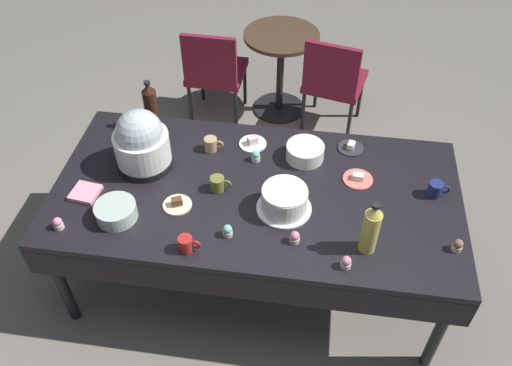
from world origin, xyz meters
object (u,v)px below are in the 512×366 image
at_px(cupcake_lemon, 227,231).
at_px(coffee_mug_red, 186,244).
at_px(maroon_chair_left, 214,70).
at_px(frosted_layer_cake, 284,200).
at_px(dessert_plate_coral, 358,178).
at_px(cupcake_rose, 58,224).
at_px(soda_bottle_ginger_ale, 371,229).
at_px(dessert_plate_white, 253,143).
at_px(slow_cooker, 141,142).
at_px(cupcake_berry, 458,245).
at_px(cupcake_mint, 256,156).
at_px(dessert_plate_charcoal, 351,147).
at_px(round_cafe_table, 281,59).
at_px(potluck_table, 256,197).
at_px(glass_salad_bowl, 116,211).
at_px(coffee_mug_tan, 211,144).
at_px(ceramic_snack_bowl, 305,152).
at_px(cupcake_cocoa, 295,237).
at_px(maroon_chair_right, 333,79).
at_px(soda_bottle_cola, 151,106).
at_px(cupcake_vanilla, 346,262).
at_px(dessert_plate_cream, 177,204).
at_px(coffee_mug_olive, 218,184).
at_px(coffee_mug_navy, 436,189).

height_order(cupcake_lemon, coffee_mug_red, coffee_mug_red).
height_order(cupcake_lemon, maroon_chair_left, maroon_chair_left).
height_order(frosted_layer_cake, dessert_plate_coral, frosted_layer_cake).
height_order(cupcake_rose, maroon_chair_left, maroon_chair_left).
relative_size(cupcake_rose, maroon_chair_left, 0.08).
xyz_separation_m(cupcake_rose, soda_bottle_ginger_ale, (1.53, 0.09, 0.11)).
bearing_deg(dessert_plate_white, soda_bottle_ginger_ale, -46.22).
bearing_deg(slow_cooker, cupcake_berry, -12.72).
xyz_separation_m(dessert_plate_white, cupcake_mint, (0.04, -0.14, 0.02)).
bearing_deg(dessert_plate_charcoal, round_cafe_table, 112.50).
distance_m(slow_cooker, dessert_plate_charcoal, 1.20).
relative_size(potluck_table, glass_salad_bowl, 10.31).
bearing_deg(coffee_mug_tan, ceramic_snack_bowl, 0.57).
height_order(ceramic_snack_bowl, cupcake_berry, ceramic_snack_bowl).
xyz_separation_m(dessert_plate_white, soda_bottle_ginger_ale, (0.66, -0.69, 0.13)).
relative_size(cupcake_mint, cupcake_cocoa, 1.00).
bearing_deg(maroon_chair_left, dessert_plate_white, -67.36).
distance_m(dessert_plate_white, coffee_mug_tan, 0.25).
bearing_deg(cupcake_cocoa, maroon_chair_left, 113.16).
distance_m(coffee_mug_red, round_cafe_table, 2.23).
distance_m(dessert_plate_charcoal, maroon_chair_right, 1.15).
xyz_separation_m(ceramic_snack_bowl, cupcake_mint, (-0.27, -0.06, -0.01)).
bearing_deg(soda_bottle_ginger_ale, dessert_plate_coral, 95.31).
bearing_deg(coffee_mug_tan, soda_bottle_cola, 157.27).
height_order(dessert_plate_white, cupcake_mint, cupcake_mint).
distance_m(frosted_layer_cake, dessert_plate_charcoal, 0.63).
xyz_separation_m(frosted_layer_cake, dessert_plate_white, (-0.24, 0.49, -0.06)).
xyz_separation_m(cupcake_berry, cupcake_vanilla, (-0.53, -0.18, 0.00)).
xyz_separation_m(dessert_plate_cream, soda_bottle_ginger_ale, (0.98, -0.15, 0.13)).
bearing_deg(cupcake_berry, cupcake_vanilla, -161.34).
bearing_deg(coffee_mug_olive, potluck_table, 7.00).
relative_size(cupcake_lemon, coffee_mug_red, 0.61).
distance_m(frosted_layer_cake, coffee_mug_navy, 0.81).
height_order(cupcake_berry, maroon_chair_left, maroon_chair_left).
xyz_separation_m(dessert_plate_cream, coffee_mug_red, (0.12, -0.28, 0.03)).
xyz_separation_m(cupcake_cocoa, cupcake_lemon, (-0.33, -0.01, 0.00)).
distance_m(potluck_table, soda_bottle_cola, 0.86).
height_order(glass_salad_bowl, coffee_mug_olive, glass_salad_bowl).
distance_m(cupcake_cocoa, coffee_mug_red, 0.53).
relative_size(ceramic_snack_bowl, maroon_chair_left, 0.26).
height_order(potluck_table, glass_salad_bowl, glass_salad_bowl).
bearing_deg(maroon_chair_right, potluck_table, -104.14).
bearing_deg(frosted_layer_cake, maroon_chair_left, 113.61).
relative_size(cupcake_berry, soda_bottle_cola, 0.21).
height_order(frosted_layer_cake, cupcake_cocoa, frosted_layer_cake).
bearing_deg(cupcake_cocoa, coffee_mug_tan, 131.24).
bearing_deg(potluck_table, cupcake_lemon, -105.69).
height_order(dessert_plate_cream, maroon_chair_left, maroon_chair_left).
distance_m(dessert_plate_coral, dessert_plate_charcoal, 0.26).
bearing_deg(cupcake_berry, cupcake_lemon, -176.47).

